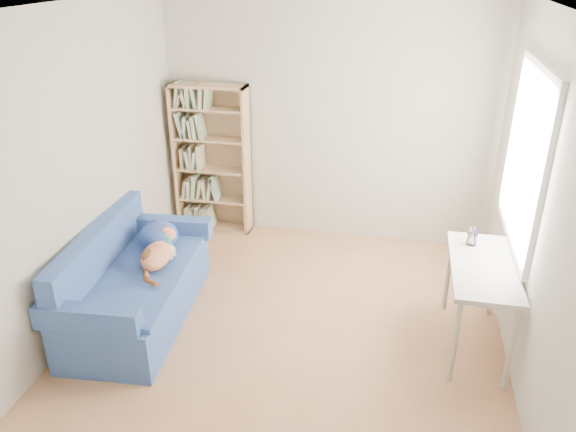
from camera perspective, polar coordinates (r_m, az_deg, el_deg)
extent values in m
plane|color=#AC744D|center=(4.81, 0.04, -12.14)|extent=(4.00, 4.00, 0.00)
cube|color=silver|center=(6.02, 4.01, 9.53)|extent=(3.50, 0.04, 2.60)
cube|color=silver|center=(2.50, -9.78, -15.40)|extent=(3.50, 0.04, 2.60)
cube|color=silver|center=(4.80, -20.91, 3.81)|extent=(0.04, 4.00, 2.60)
cube|color=silver|center=(4.19, 24.18, 0.18)|extent=(0.04, 4.00, 2.60)
cube|color=white|center=(3.84, 0.05, 20.49)|extent=(3.50, 4.00, 0.04)
cube|color=white|center=(4.67, 23.27, 5.46)|extent=(0.01, 1.20, 1.30)
cube|color=navy|center=(5.09, -14.91, -7.88)|extent=(0.93, 1.74, 0.42)
cube|color=navy|center=(5.03, -18.74, -3.33)|extent=(0.28, 1.69, 0.41)
cube|color=navy|center=(5.54, -11.86, -1.07)|extent=(0.81, 0.21, 0.19)
cube|color=navy|center=(4.38, -19.72, -9.74)|extent=(0.81, 0.21, 0.19)
cube|color=navy|center=(4.96, -15.00, -5.68)|extent=(0.90, 1.61, 0.05)
ellipsoid|color=#2B448B|center=(5.29, -13.00, -2.03)|extent=(0.35, 0.39, 0.26)
ellipsoid|color=#B93715|center=(4.96, -13.24, -3.96)|extent=(0.31, 0.47, 0.18)
ellipsoid|color=silver|center=(5.05, -11.99, -3.58)|extent=(0.17, 0.21, 0.11)
ellipsoid|color=#3E2010|center=(4.92, -13.87, -3.78)|extent=(0.17, 0.24, 0.09)
sphere|color=#B93715|center=(5.19, -11.67, -1.95)|extent=(0.16, 0.16, 0.16)
cone|color=#B93715|center=(5.19, -11.80, -1.02)|extent=(0.07, 0.08, 0.08)
cone|color=#B93715|center=(5.13, -12.11, -1.37)|extent=(0.07, 0.07, 0.08)
cylinder|color=#28C889|center=(5.14, -12.04, -2.54)|extent=(0.13, 0.06, 0.12)
cylinder|color=#3E2010|center=(4.80, -14.65, -5.73)|extent=(0.12, 0.17, 0.06)
cube|color=tan|center=(6.45, -11.13, 5.87)|extent=(0.03, 0.26, 1.67)
cube|color=tan|center=(6.19, -4.18, 5.46)|extent=(0.03, 0.26, 1.67)
cube|color=tan|center=(6.08, -8.18, 12.99)|extent=(0.84, 0.26, 0.03)
cube|color=tan|center=(6.62, -7.32, -1.04)|extent=(0.84, 0.26, 0.03)
cube|color=tan|center=(6.41, -7.38, 6.03)|extent=(0.84, 0.02, 1.67)
cube|color=silver|center=(4.57, 19.23, -4.91)|extent=(0.49, 1.07, 0.04)
cylinder|color=silver|center=(5.20, 20.26, -6.03)|extent=(0.04, 0.04, 0.71)
cylinder|color=silver|center=(4.40, 21.72, -12.44)|extent=(0.04, 0.04, 0.71)
cylinder|color=silver|center=(5.15, 15.97, -5.71)|extent=(0.04, 0.04, 0.71)
cylinder|color=silver|center=(4.34, 16.56, -12.16)|extent=(0.04, 0.04, 0.71)
cylinder|color=white|center=(4.81, 18.16, -2.25)|extent=(0.08, 0.08, 0.10)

